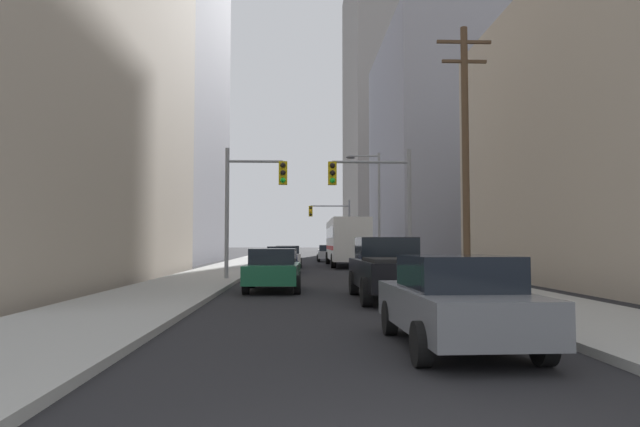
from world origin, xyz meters
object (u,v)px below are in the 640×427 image
(sedan_grey, at_px, (456,301))
(sedan_green, at_px, (274,269))
(sedan_silver, at_px, (328,253))
(traffic_signal_near_left, at_px, (253,192))
(city_bus, at_px, (346,240))
(pickup_truck_black, at_px, (390,269))
(sedan_navy, at_px, (282,259))
(sedan_white, at_px, (288,256))
(traffic_signal_near_right, at_px, (374,192))
(traffic_signal_far_right, at_px, (332,219))

(sedan_grey, bearing_deg, sedan_green, 107.70)
(sedan_green, bearing_deg, sedan_silver, 83.41)
(sedan_green, relative_size, traffic_signal_near_left, 0.71)
(city_bus, relative_size, pickup_truck_black, 2.12)
(sedan_navy, height_order, sedan_white, same)
(sedan_green, distance_m, traffic_signal_near_right, 7.29)
(city_bus, bearing_deg, sedan_green, -102.00)
(sedan_green, bearing_deg, sedan_white, 89.63)
(sedan_silver, bearing_deg, pickup_truck_black, -89.77)
(traffic_signal_far_right, bearing_deg, city_bus, -88.93)
(sedan_white, bearing_deg, sedan_navy, -91.70)
(sedan_navy, xyz_separation_m, traffic_signal_far_right, (4.23, 22.77, 3.29))
(traffic_signal_near_right, bearing_deg, sedan_white, 106.54)
(sedan_white, bearing_deg, city_bus, 22.47)
(city_bus, bearing_deg, sedan_grey, -91.68)
(city_bus, xyz_separation_m, pickup_truck_black, (-0.71, -23.94, -1.00))
(pickup_truck_black, relative_size, sedan_navy, 1.29)
(traffic_signal_near_left, xyz_separation_m, traffic_signal_near_right, (5.50, 0.00, 0.05))
(sedan_green, xyz_separation_m, traffic_signal_far_right, (4.15, 34.88, 3.29))
(sedan_green, distance_m, sedan_navy, 12.10)
(sedan_grey, bearing_deg, sedan_navy, 98.80)
(sedan_silver, distance_m, traffic_signal_far_right, 5.20)
(pickup_truck_black, height_order, traffic_signal_near_left, traffic_signal_near_left)
(traffic_signal_near_left, distance_m, traffic_signal_near_right, 5.50)
(pickup_truck_black, bearing_deg, sedan_grey, -91.61)
(sedan_grey, distance_m, sedan_green, 11.46)
(sedan_grey, bearing_deg, sedan_white, 96.41)
(city_bus, height_order, sedan_grey, city_bus)
(sedan_navy, xyz_separation_m, traffic_signal_near_left, (-1.10, -7.23, 3.22))
(sedan_grey, distance_m, traffic_signal_near_left, 16.78)
(sedan_grey, bearing_deg, traffic_signal_near_right, 86.98)
(traffic_signal_near_left, distance_m, traffic_signal_far_right, 30.47)
(sedan_white, xyz_separation_m, sedan_silver, (3.44, 11.88, 0.00))
(sedan_silver, xyz_separation_m, traffic_signal_near_left, (-4.74, -26.01, 3.22))
(sedan_white, distance_m, traffic_signal_near_right, 15.09)
(sedan_green, xyz_separation_m, sedan_navy, (-0.08, 12.10, 0.00))
(sedan_grey, height_order, sedan_green, same)
(pickup_truck_black, xyz_separation_m, sedan_navy, (-3.78, 15.26, -0.16))
(sedan_grey, relative_size, sedan_white, 1.01)
(sedan_green, relative_size, traffic_signal_near_right, 0.71)
(sedan_grey, relative_size, sedan_navy, 1.01)
(sedan_green, relative_size, sedan_navy, 1.01)
(city_bus, height_order, traffic_signal_near_right, traffic_signal_near_right)
(sedan_green, bearing_deg, sedan_grey, -72.30)
(sedan_white, xyz_separation_m, traffic_signal_far_right, (4.03, 15.87, 3.29))
(city_bus, xyz_separation_m, traffic_signal_near_left, (-5.59, -15.90, 2.06))
(pickup_truck_black, distance_m, traffic_signal_near_left, 9.89)
(sedan_green, bearing_deg, pickup_truck_black, -40.47)
(sedan_white, xyz_separation_m, traffic_signal_near_right, (4.19, -14.12, 3.27))
(city_bus, bearing_deg, traffic_signal_far_right, 91.07)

